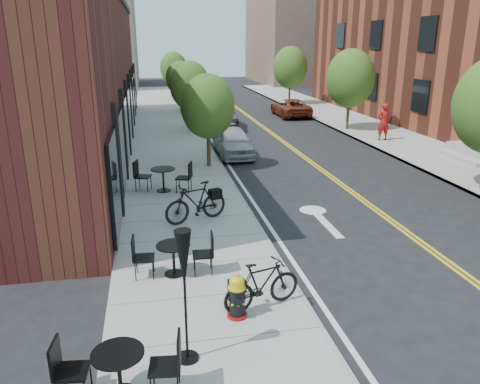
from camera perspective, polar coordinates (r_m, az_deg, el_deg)
ground at (r=11.65m, az=4.91°, el=-8.36°), size 120.00×120.00×0.00m
sidewalk_near at (r=20.68m, az=-8.01°, el=3.55°), size 4.00×70.00×0.12m
sidewalk_far at (r=24.38m, az=21.50°, el=4.67°), size 4.00×70.00×0.12m
building_near at (r=24.34m, az=-19.86°, el=13.07°), size 5.00×28.00×7.00m
bg_building_left at (r=58.24m, az=-16.69°, el=17.14°), size 8.00×14.00×10.00m
bg_building_right at (r=62.94m, az=6.94°, el=18.65°), size 10.00×16.00×12.00m
tree_near_a at (r=19.33m, az=-3.96°, el=10.37°), size 2.20×2.20×3.81m
tree_near_b at (r=27.23m, az=-6.12°, el=12.76°), size 2.30×2.30×3.98m
tree_near_c at (r=35.20m, az=-7.30°, el=13.58°), size 2.10×2.10×3.67m
tree_near_d at (r=43.15m, az=-8.08°, el=14.69°), size 2.40×2.40×4.11m
tree_far_b at (r=28.54m, az=13.31°, el=13.32°), size 2.80×2.80×4.62m
tree_far_c at (r=39.79m, az=6.14°, el=14.88°), size 2.80×2.80×4.62m
fire_hydrant at (r=9.06m, az=-0.38°, el=-12.65°), size 0.39×0.39×0.89m
bicycle_left at (r=13.57m, az=-5.41°, el=-1.24°), size 2.01×1.21×1.17m
bicycle_right at (r=9.31m, az=2.71°, el=-11.21°), size 1.73×0.92×1.00m
bistro_set_a at (r=7.51m, az=-14.55°, el=-20.00°), size 1.82×0.85×0.97m
bistro_set_b at (r=10.63m, az=-8.11°, el=-7.62°), size 1.77×0.80×0.95m
bistro_set_c at (r=16.48m, az=-9.35°, el=1.89°), size 2.01×1.06×1.06m
patio_umbrella at (r=7.41m, az=-6.85°, el=-9.32°), size 0.37×0.37×2.31m
parked_car_a at (r=21.91m, az=-0.88°, el=6.17°), size 1.59×3.91×1.33m
parked_car_b at (r=29.20m, az=-2.64°, el=9.40°), size 1.69×4.85×1.60m
parked_car_c at (r=35.13m, az=-4.57°, el=10.78°), size 2.30×5.40×1.55m
parked_car_far at (r=33.85m, az=6.17°, el=10.20°), size 2.09×4.47×1.24m
pedestrian at (r=25.91m, az=17.09°, el=8.17°), size 0.71×0.47×1.93m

